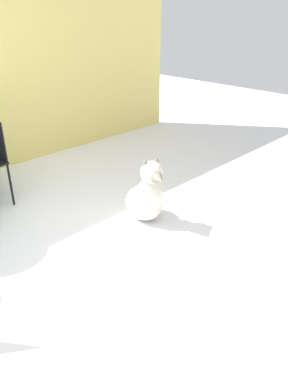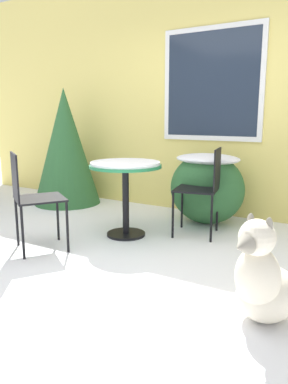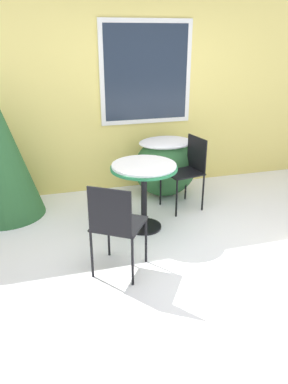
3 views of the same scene
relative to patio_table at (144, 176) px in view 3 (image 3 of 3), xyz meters
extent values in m
plane|color=white|center=(0.36, -0.84, -0.65)|extent=(16.00, 16.00, 0.00)
cube|color=#E5D16B|center=(0.36, 1.36, 0.89)|extent=(8.00, 0.06, 3.09)
cube|color=silver|center=(0.41, 1.32, 0.98)|extent=(1.28, 0.04, 1.36)
cube|color=#1E2838|center=(0.41, 1.30, 0.98)|extent=(1.16, 0.01, 1.24)
ellipsoid|color=#2D6033|center=(0.56, 0.87, -0.24)|extent=(0.88, 0.66, 0.83)
ellipsoid|color=white|center=(0.56, 0.87, 0.12)|extent=(0.75, 0.56, 0.12)
cylinder|color=black|center=(0.00, 0.00, -0.64)|extent=(0.41, 0.41, 0.03)
cylinder|color=black|center=(0.00, 0.00, -0.27)|extent=(0.07, 0.07, 0.70)
cylinder|color=#237A47|center=(0.00, 0.00, 0.09)|extent=(0.75, 0.75, 0.03)
cylinder|color=white|center=(0.00, 0.00, 0.12)|extent=(0.72, 0.72, 0.03)
cube|color=black|center=(0.62, 0.41, -0.15)|extent=(0.51, 0.51, 0.02)
cube|color=black|center=(0.83, 0.45, 0.07)|extent=(0.09, 0.39, 0.42)
cylinder|color=black|center=(0.39, 0.56, -0.41)|extent=(0.02, 0.02, 0.48)
cylinder|color=black|center=(0.47, 0.17, -0.41)|extent=(0.02, 0.02, 0.48)
cylinder|color=black|center=(0.78, 0.64, -0.41)|extent=(0.02, 0.02, 0.48)
cylinder|color=black|center=(0.86, 0.25, -0.41)|extent=(0.02, 0.02, 0.48)
cube|color=black|center=(-0.46, -0.76, -0.15)|extent=(0.60, 0.60, 0.02)
cube|color=black|center=(-0.57, -0.93, 0.07)|extent=(0.34, 0.23, 0.42)
cylinder|color=black|center=(-0.18, -0.70, -0.41)|extent=(0.02, 0.02, 0.48)
cylinder|color=black|center=(-0.51, -0.48, -0.41)|extent=(0.02, 0.02, 0.48)
cylinder|color=black|center=(-0.40, -1.03, -0.41)|extent=(0.02, 0.02, 0.48)
cylinder|color=black|center=(-0.73, -0.81, -0.41)|extent=(0.02, 0.02, 0.48)
camera|label=1|loc=(-0.69, -3.33, 1.32)|focal=35.00mm
camera|label=2|loc=(2.12, -3.19, 0.60)|focal=35.00mm
camera|label=3|loc=(-1.08, -3.78, 1.46)|focal=35.00mm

